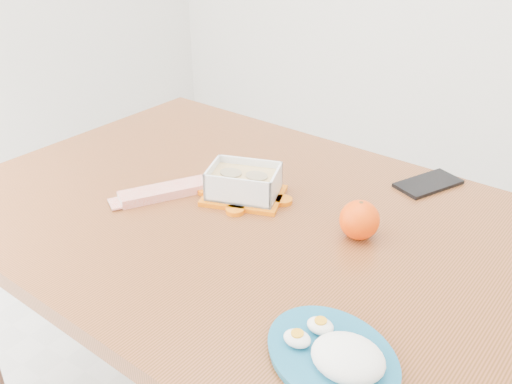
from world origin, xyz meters
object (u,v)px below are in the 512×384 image
Objects in this scene: rice_plate at (337,353)px; smartphone at (428,184)px; food_container at (244,183)px; orange_fruit at (359,220)px; dining_table at (256,248)px.

rice_plate is 1.87× the size of smartphone.
smartphone is (0.33, 0.30, -0.03)m from food_container.
orange_fruit is 0.51× the size of smartphone.
food_container reaches higher than rice_plate.
rice_plate reaches higher than dining_table.
food_container is 0.71× the size of rice_plate.
orange_fruit is (0.29, -0.00, 0.00)m from food_container.
dining_table is 17.46× the size of orange_fruit.
smartphone is at bearing 82.47° from orange_fruit.
food_container reaches higher than smartphone.
dining_table is at bearing 164.21° from rice_plate.
dining_table is 0.26m from orange_fruit.
rice_plate is 0.65m from smartphone.
dining_table is 4.78× the size of rice_plate.
food_container is at bearing -113.13° from smartphone.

